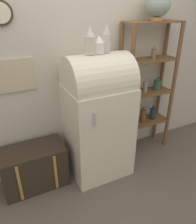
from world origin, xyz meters
TOP-DOWN VIEW (x-y plane):
  - ground_plane at (0.00, 0.00)m, footprint 12.00×12.00m
  - wall_back at (-0.01, 0.57)m, footprint 7.00×0.09m
  - refrigerator at (-0.00, 0.24)m, footprint 0.71×0.65m
  - suitcase_trunk at (-0.79, 0.31)m, footprint 0.71×0.41m
  - shelf_unit at (0.80, 0.38)m, footprint 0.75×0.30m
  - globe at (0.81, 0.35)m, footprint 0.28×0.28m
  - vase_left at (-0.09, 0.24)m, footprint 0.11×0.11m
  - vase_center at (0.01, 0.24)m, footprint 0.12×0.12m
  - vase_right at (0.10, 0.25)m, footprint 0.09×0.09m

SIDE VIEW (x-z plane):
  - ground_plane at x=0.00m, z-range 0.00..0.00m
  - suitcase_trunk at x=-0.79m, z-range 0.00..0.50m
  - refrigerator at x=0.00m, z-range 0.03..1.52m
  - shelf_unit at x=0.80m, z-range 0.08..1.85m
  - wall_back at x=-0.01m, z-range 0.00..2.70m
  - vase_center at x=0.01m, z-range 1.49..1.66m
  - vase_left at x=-0.09m, z-range 1.48..1.75m
  - vase_right at x=0.10m, z-range 1.48..1.77m
  - globe at x=0.81m, z-range 1.79..2.11m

